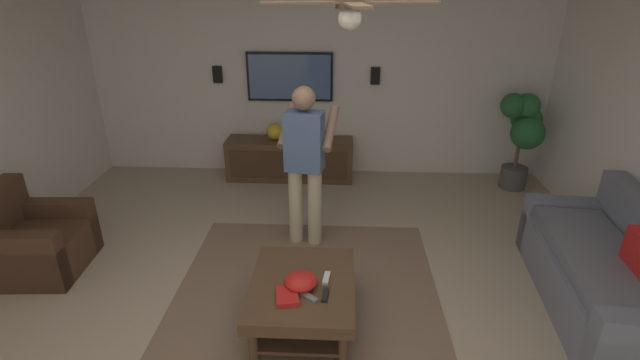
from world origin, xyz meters
TOP-DOWN VIEW (x-y plane):
  - ground_plane at (0.00, 0.00)m, footprint 7.61×7.61m
  - wall_back_tv at (3.22, 0.00)m, footprint 0.10×6.28m
  - area_rug at (0.17, -0.04)m, footprint 2.75×2.29m
  - couch at (0.30, -2.53)m, footprint 1.97×1.04m
  - armchair at (0.61, 2.53)m, footprint 0.85×0.86m
  - coffee_table at (-0.03, -0.04)m, footprint 1.00×0.80m
  - media_console at (2.89, 0.37)m, footprint 0.45×1.70m
  - tv at (3.13, 0.37)m, footprint 0.05×1.14m
  - person_standing at (1.23, 0.03)m, footprint 0.60×0.60m
  - potted_plant_tall at (2.74, -2.61)m, footprint 0.58×0.56m
  - bowl at (-0.09, -0.04)m, footprint 0.25×0.25m
  - remote_white at (0.02, -0.23)m, footprint 0.15×0.06m
  - remote_black at (-0.19, -0.23)m, footprint 0.15×0.06m
  - remote_grey at (-0.22, -0.11)m, footprint 0.13×0.15m
  - book at (-0.23, 0.05)m, footprint 0.24×0.20m
  - vase_round at (2.90, 0.57)m, footprint 0.22×0.22m
  - wall_speaker_left at (3.14, -0.75)m, footprint 0.06×0.12m
  - wall_speaker_right at (3.14, 1.34)m, footprint 0.06×0.12m
  - ceiling_fan at (0.37, -0.36)m, footprint 1.21×1.20m

SIDE VIEW (x-z plane):
  - ground_plane at x=0.00m, z-range 0.00..0.00m
  - area_rug at x=0.17m, z-range 0.00..0.01m
  - media_console at x=2.89m, z-range 0.00..0.55m
  - armchair at x=0.61m, z-range -0.13..0.69m
  - coffee_table at x=-0.03m, z-range 0.10..0.50m
  - couch at x=0.30m, z-range -0.12..0.75m
  - remote_white at x=0.02m, z-range 0.40..0.42m
  - remote_black at x=-0.19m, z-range 0.40..0.42m
  - remote_grey at x=-0.22m, z-range 0.40..0.42m
  - book at x=-0.23m, z-range 0.40..0.44m
  - bowl at x=-0.09m, z-range 0.40..0.51m
  - vase_round at x=2.90m, z-range 0.55..0.77m
  - potted_plant_tall at x=2.74m, z-range 0.19..1.43m
  - person_standing at x=1.23m, z-range 0.11..1.75m
  - wall_back_tv at x=3.22m, z-range 0.00..2.69m
  - tv at x=3.13m, z-range 1.03..1.67m
  - wall_speaker_right at x=3.14m, z-range 1.26..1.48m
  - wall_speaker_left at x=3.14m, z-range 1.26..1.48m
  - ceiling_fan at x=0.37m, z-range 2.13..2.59m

